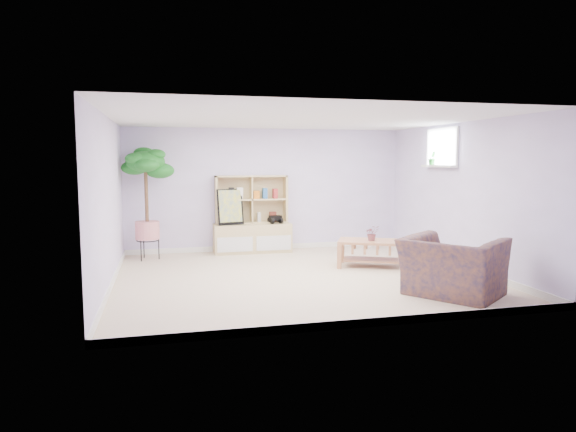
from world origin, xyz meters
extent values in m
cube|color=tan|center=(0.00, 0.00, 0.00)|extent=(5.50, 5.00, 0.01)
cube|color=white|center=(0.00, 0.00, 2.40)|extent=(5.50, 5.00, 0.01)
cube|color=#DCCFFF|center=(0.00, 2.50, 1.20)|extent=(5.50, 0.01, 2.40)
cube|color=#DCCFFF|center=(0.00, -2.50, 1.20)|extent=(5.50, 0.01, 2.40)
cube|color=#DCCFFF|center=(-2.75, 0.00, 1.20)|extent=(0.01, 5.00, 2.40)
cube|color=#DCCFFF|center=(2.75, 0.00, 1.20)|extent=(0.01, 5.00, 2.40)
cube|color=white|center=(2.67, 0.60, 1.68)|extent=(0.14, 1.00, 0.04)
imported|color=#2A7035|center=(1.36, 0.39, 0.58)|extent=(0.25, 0.22, 0.25)
imported|color=#131C43|center=(1.68, -1.55, 0.44)|extent=(1.54, 1.57, 0.88)
imported|color=#186A24|center=(2.67, 0.84, 1.82)|extent=(0.14, 0.12, 0.24)
camera|label=1|loc=(-1.99, -7.49, 1.79)|focal=32.00mm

